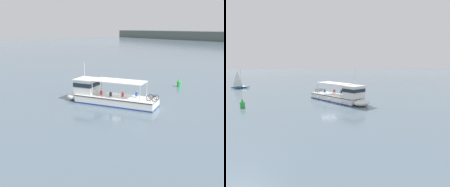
% 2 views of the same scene
% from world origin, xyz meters
% --- Properties ---
extents(ground_plane, '(400.00, 400.00, 0.00)m').
position_xyz_m(ground_plane, '(0.00, 0.00, 0.00)').
color(ground_plane, slate).
extents(ferry_main, '(12.57, 8.98, 5.32)m').
position_xyz_m(ferry_main, '(0.41, -2.38, 1.02)').
color(ferry_main, white).
rests_on(ferry_main, ground).
extents(channel_buoy, '(0.70, 0.70, 1.40)m').
position_xyz_m(channel_buoy, '(-0.64, 13.47, 0.57)').
color(channel_buoy, green).
rests_on(channel_buoy, ground).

